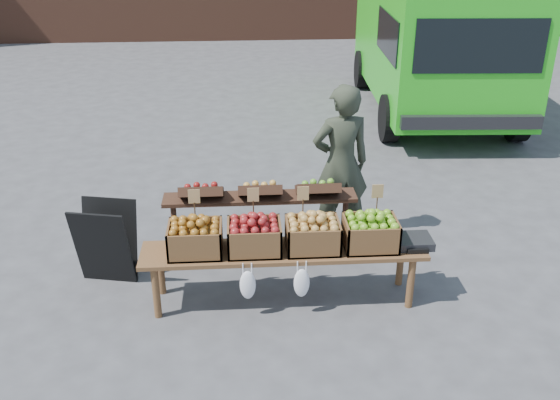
{
  "coord_description": "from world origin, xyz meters",
  "views": [
    {
      "loc": [
        -0.12,
        -5.12,
        3.52
      ],
      "look_at": [
        0.26,
        0.5,
        0.85
      ],
      "focal_mm": 40.0,
      "sensor_mm": 36.0,
      "label": 1
    }
  ],
  "objects_px": {
    "back_table": "(260,220)",
    "display_bench": "(283,275)",
    "crate_russet_pears": "(254,237)",
    "crate_green_apples": "(370,233)",
    "delivery_van": "(434,47)",
    "vendor": "(341,164)",
    "chalkboard_sign": "(106,243)",
    "crate_red_apples": "(313,235)",
    "crate_golden_apples": "(195,239)",
    "weighing_scale": "(414,241)"
  },
  "relations": [
    {
      "from": "crate_golden_apples",
      "to": "crate_russet_pears",
      "type": "distance_m",
      "value": 0.55
    },
    {
      "from": "display_bench",
      "to": "crate_russet_pears",
      "type": "distance_m",
      "value": 0.51
    },
    {
      "from": "crate_golden_apples",
      "to": "weighing_scale",
      "type": "bearing_deg",
      "value": 0.0
    },
    {
      "from": "delivery_van",
      "to": "crate_russet_pears",
      "type": "xyz_separation_m",
      "value": [
        -3.46,
        -6.05,
        -0.48
      ]
    },
    {
      "from": "crate_golden_apples",
      "to": "weighing_scale",
      "type": "relative_size",
      "value": 1.47
    },
    {
      "from": "crate_russet_pears",
      "to": "display_bench",
      "type": "bearing_deg",
      "value": 0.0
    },
    {
      "from": "delivery_van",
      "to": "crate_red_apples",
      "type": "height_order",
      "value": "delivery_van"
    },
    {
      "from": "crate_russet_pears",
      "to": "weighing_scale",
      "type": "distance_m",
      "value": 1.53
    },
    {
      "from": "chalkboard_sign",
      "to": "back_table",
      "type": "relative_size",
      "value": 0.41
    },
    {
      "from": "display_bench",
      "to": "crate_golden_apples",
      "type": "distance_m",
      "value": 0.93
    },
    {
      "from": "crate_russet_pears",
      "to": "crate_green_apples",
      "type": "distance_m",
      "value": 1.1
    },
    {
      "from": "back_table",
      "to": "display_bench",
      "type": "bearing_deg",
      "value": -75.0
    },
    {
      "from": "delivery_van",
      "to": "crate_golden_apples",
      "type": "xyz_separation_m",
      "value": [
        -4.01,
        -6.05,
        -0.48
      ]
    },
    {
      "from": "crate_red_apples",
      "to": "crate_green_apples",
      "type": "distance_m",
      "value": 0.55
    },
    {
      "from": "vendor",
      "to": "chalkboard_sign",
      "type": "distance_m",
      "value": 2.65
    },
    {
      "from": "crate_red_apples",
      "to": "vendor",
      "type": "bearing_deg",
      "value": 70.14
    },
    {
      "from": "crate_russet_pears",
      "to": "crate_red_apples",
      "type": "relative_size",
      "value": 1.0
    },
    {
      "from": "crate_green_apples",
      "to": "delivery_van",
      "type": "bearing_deg",
      "value": 68.7
    },
    {
      "from": "vendor",
      "to": "display_bench",
      "type": "xyz_separation_m",
      "value": [
        -0.73,
        -1.26,
        -0.63
      ]
    },
    {
      "from": "display_bench",
      "to": "vendor",
      "type": "bearing_deg",
      "value": 59.89
    },
    {
      "from": "crate_russet_pears",
      "to": "crate_green_apples",
      "type": "xyz_separation_m",
      "value": [
        1.1,
        0.0,
        0.0
      ]
    },
    {
      "from": "delivery_van",
      "to": "crate_russet_pears",
      "type": "bearing_deg",
      "value": -116.71
    },
    {
      "from": "crate_green_apples",
      "to": "crate_red_apples",
      "type": "bearing_deg",
      "value": 180.0
    },
    {
      "from": "back_table",
      "to": "crate_golden_apples",
      "type": "height_order",
      "value": "back_table"
    },
    {
      "from": "delivery_van",
      "to": "back_table",
      "type": "relative_size",
      "value": 2.53
    },
    {
      "from": "crate_green_apples",
      "to": "crate_russet_pears",
      "type": "bearing_deg",
      "value": 180.0
    },
    {
      "from": "vendor",
      "to": "crate_green_apples",
      "type": "height_order",
      "value": "vendor"
    },
    {
      "from": "crate_russet_pears",
      "to": "weighing_scale",
      "type": "xyz_separation_m",
      "value": [
        1.52,
        0.0,
        -0.1
      ]
    },
    {
      "from": "crate_red_apples",
      "to": "back_table",
      "type": "bearing_deg",
      "value": 123.02
    },
    {
      "from": "vendor",
      "to": "crate_russet_pears",
      "type": "bearing_deg",
      "value": 41.21
    },
    {
      "from": "chalkboard_sign",
      "to": "crate_red_apples",
      "type": "relative_size",
      "value": 1.73
    },
    {
      "from": "vendor",
      "to": "crate_red_apples",
      "type": "distance_m",
      "value": 1.35
    },
    {
      "from": "delivery_van",
      "to": "crate_red_apples",
      "type": "distance_m",
      "value": 6.73
    },
    {
      "from": "vendor",
      "to": "weighing_scale",
      "type": "bearing_deg",
      "value": 102.33
    },
    {
      "from": "back_table",
      "to": "crate_green_apples",
      "type": "relative_size",
      "value": 4.2
    },
    {
      "from": "crate_golden_apples",
      "to": "vendor",
      "type": "bearing_deg",
      "value": 38.97
    },
    {
      "from": "delivery_van",
      "to": "crate_green_apples",
      "type": "distance_m",
      "value": 6.51
    },
    {
      "from": "vendor",
      "to": "crate_russet_pears",
      "type": "distance_m",
      "value": 1.62
    },
    {
      "from": "vendor",
      "to": "display_bench",
      "type": "distance_m",
      "value": 1.58
    },
    {
      "from": "weighing_scale",
      "to": "delivery_van",
      "type": "bearing_deg",
      "value": 72.27
    },
    {
      "from": "chalkboard_sign",
      "to": "crate_golden_apples",
      "type": "height_order",
      "value": "chalkboard_sign"
    },
    {
      "from": "vendor",
      "to": "crate_green_apples",
      "type": "relative_size",
      "value": 3.65
    },
    {
      "from": "crate_russet_pears",
      "to": "crate_green_apples",
      "type": "bearing_deg",
      "value": 0.0
    },
    {
      "from": "crate_russet_pears",
      "to": "vendor",
      "type": "bearing_deg",
      "value": 51.39
    },
    {
      "from": "delivery_van",
      "to": "crate_green_apples",
      "type": "height_order",
      "value": "delivery_van"
    },
    {
      "from": "back_table",
      "to": "crate_red_apples",
      "type": "xyz_separation_m",
      "value": [
        0.47,
        -0.72,
        0.19
      ]
    },
    {
      "from": "delivery_van",
      "to": "back_table",
      "type": "bearing_deg",
      "value": -119.32
    },
    {
      "from": "vendor",
      "to": "chalkboard_sign",
      "type": "height_order",
      "value": "vendor"
    },
    {
      "from": "vendor",
      "to": "chalkboard_sign",
      "type": "xyz_separation_m",
      "value": [
        -2.49,
        -0.77,
        -0.48
      ]
    },
    {
      "from": "crate_russet_pears",
      "to": "crate_green_apples",
      "type": "height_order",
      "value": "same"
    }
  ]
}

